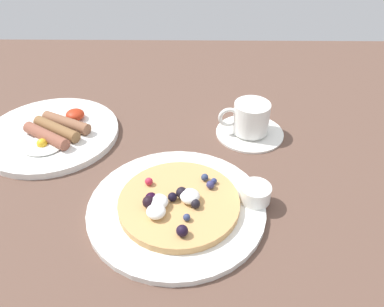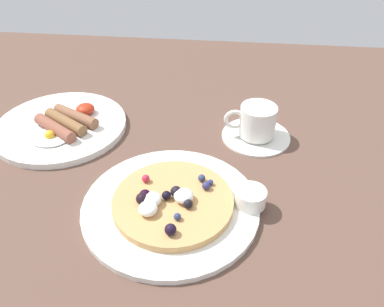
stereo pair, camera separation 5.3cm
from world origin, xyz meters
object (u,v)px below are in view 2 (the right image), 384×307
object	(u,v)px
breakfast_plate	(61,126)
coffee_saucer	(256,135)
coffee_cup	(257,120)
syrup_ramekin	(251,197)
pancake_plate	(171,206)

from	to	relation	value
breakfast_plate	coffee_saucer	xyz separation A→B (m)	(0.40, 0.01, -0.00)
coffee_saucer	coffee_cup	xyz separation A→B (m)	(-0.00, -0.00, 0.04)
coffee_cup	syrup_ramekin	bearing A→B (deg)	-93.52
pancake_plate	coffee_cup	xyz separation A→B (m)	(0.14, 0.22, 0.04)
breakfast_plate	coffee_cup	distance (m)	0.40
syrup_ramekin	breakfast_plate	world-z (taller)	syrup_ramekin
coffee_cup	breakfast_plate	bearing A→B (deg)	-177.97
syrup_ramekin	coffee_saucer	xyz separation A→B (m)	(0.01, 0.20, -0.02)
coffee_saucer	coffee_cup	size ratio (longest dim) A/B	1.34
syrup_ramekin	pancake_plate	bearing A→B (deg)	-173.63
breakfast_plate	pancake_plate	bearing A→B (deg)	-37.66
syrup_ramekin	coffee_saucer	world-z (taller)	syrup_ramekin
coffee_saucer	pancake_plate	bearing A→B (deg)	-122.90
syrup_ramekin	breakfast_plate	distance (m)	0.43
coffee_cup	pancake_plate	bearing A→B (deg)	-122.57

